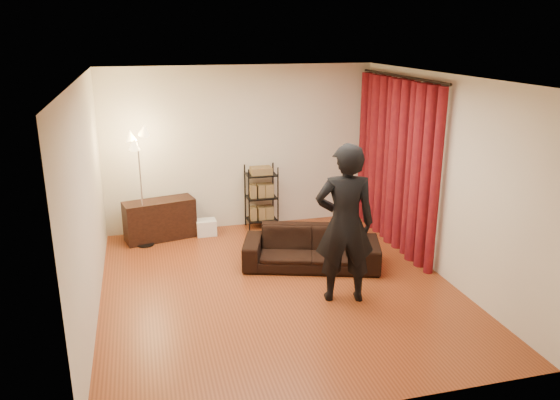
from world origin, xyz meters
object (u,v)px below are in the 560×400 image
object	(u,v)px
media_cabinet	(160,220)
storage_boxes	(206,227)
person	(345,224)
sofa	(311,248)
floor_lamp	(141,190)
wire_shelf	(261,197)

from	to	relation	value
media_cabinet	storage_boxes	bearing A→B (deg)	-15.57
person	sofa	bearing A→B (deg)	-73.44
person	floor_lamp	bearing A→B (deg)	-33.94
media_cabinet	floor_lamp	distance (m)	0.68
media_cabinet	storage_boxes	world-z (taller)	media_cabinet
sofa	storage_boxes	world-z (taller)	sofa
person	storage_boxes	xyz separation A→B (m)	(-1.37, 2.65, -0.86)
person	storage_boxes	size ratio (longest dim) A/B	6.23
person	floor_lamp	size ratio (longest dim) A/B	1.10
sofa	wire_shelf	size ratio (longest dim) A/B	1.76
floor_lamp	sofa	bearing A→B (deg)	-31.84
wire_shelf	person	bearing A→B (deg)	-93.05
media_cabinet	sofa	bearing A→B (deg)	-52.00
media_cabinet	floor_lamp	size ratio (longest dim) A/B	0.61
person	media_cabinet	bearing A→B (deg)	-39.68
sofa	person	distance (m)	1.26
sofa	floor_lamp	xyz separation A→B (m)	(-2.28, 1.41, 0.63)
media_cabinet	floor_lamp	bearing A→B (deg)	-150.47
sofa	person	xyz separation A→B (m)	(0.08, -1.04, 0.72)
storage_boxes	wire_shelf	distance (m)	1.05
media_cabinet	wire_shelf	world-z (taller)	wire_shelf
media_cabinet	storage_boxes	size ratio (longest dim) A/B	3.46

